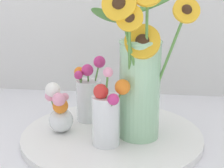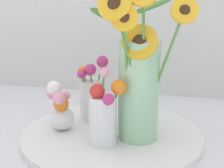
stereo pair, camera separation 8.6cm
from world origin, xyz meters
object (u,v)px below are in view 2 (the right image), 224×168
object	(u,v)px
mason_jar_sunflowers	(138,77)
serving_tray	(112,135)
vase_small_back	(92,95)
vase_small_center	(104,115)
vase_bulb_right	(60,109)

from	to	relation	value
mason_jar_sunflowers	serving_tray	bearing A→B (deg)	163.20
vase_small_back	serving_tray	bearing A→B (deg)	-44.47
serving_tray	mason_jar_sunflowers	world-z (taller)	mason_jar_sunflowers
vase_small_center	vase_bulb_right	world-z (taller)	vase_small_center
mason_jar_sunflowers	vase_bulb_right	size ratio (longest dim) A/B	2.88
vase_bulb_right	vase_small_back	xyz separation A→B (m)	(0.06, 0.10, 0.02)
vase_bulb_right	vase_small_back	world-z (taller)	vase_small_back
vase_small_center	mason_jar_sunflowers	bearing A→B (deg)	37.80
serving_tray	mason_jar_sunflowers	size ratio (longest dim) A/B	1.22
mason_jar_sunflowers	vase_small_back	size ratio (longest dim) A/B	2.05
mason_jar_sunflowers	vase_bulb_right	xyz separation A→B (m)	(-0.22, 0.00, -0.11)
vase_bulb_right	mason_jar_sunflowers	bearing A→B (deg)	-0.31
vase_small_center	vase_small_back	xyz separation A→B (m)	(-0.08, 0.16, -0.00)
serving_tray	vase_small_center	size ratio (longest dim) A/B	2.46
vase_small_back	mason_jar_sunflowers	bearing A→B (deg)	-33.32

